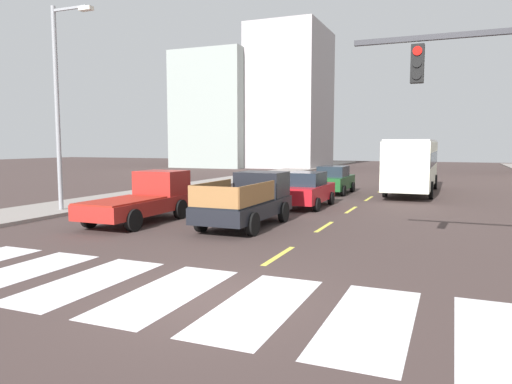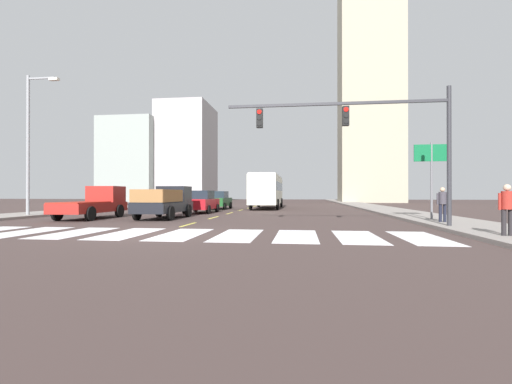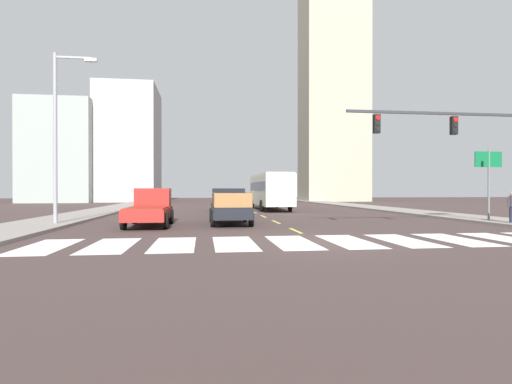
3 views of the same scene
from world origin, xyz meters
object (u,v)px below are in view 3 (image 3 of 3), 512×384
pickup_dark (151,208)px  direction_sign_green (488,170)px  streetlight_left (58,130)px  city_bus (270,189)px  traffic_signal_gantry (477,140)px  sedan_far (223,201)px  pickup_stakebed (230,207)px  sedan_near_left (232,204)px

pickup_dark → direction_sign_green: size_ratio=1.24×
streetlight_left → city_bus: bearing=47.6°
city_bus → traffic_signal_gantry: size_ratio=1.14×
direction_sign_green → sedan_far: bearing=137.1°
streetlight_left → pickup_stakebed: bearing=1.9°
sedan_near_left → streetlight_left: bearing=-149.0°
sedan_near_left → sedan_far: bearing=90.4°
traffic_signal_gantry → sedan_near_left: bearing=134.4°
pickup_dark → traffic_signal_gantry: bearing=-16.4°
pickup_stakebed → traffic_signal_gantry: 12.77m
pickup_dark → pickup_stakebed: bearing=10.2°
pickup_stakebed → direction_sign_green: 15.15m
sedan_far → direction_sign_green: 20.21m
city_bus → sedan_near_left: size_ratio=2.45×
traffic_signal_gantry → city_bus: bearing=108.0°
pickup_stakebed → city_bus: 15.47m
streetlight_left → pickup_dark: bearing=-6.2°
pickup_dark → sedan_near_left: bearing=53.8°
pickup_dark → sedan_near_left: 8.11m
pickup_stakebed → pickup_dark: bearing=-170.8°
pickup_stakebed → pickup_dark: (-4.20, -0.80, -0.02)m
pickup_stakebed → sedan_far: size_ratio=1.18×
pickup_stakebed → pickup_dark: size_ratio=1.00×
traffic_signal_gantry → direction_sign_green: (3.75, 4.12, -1.18)m
pickup_dark → streetlight_left: streetlight_left is taller
sedan_far → streetlight_left: (-9.19, -12.93, 4.11)m
pickup_stakebed → sedan_near_left: 5.82m
sedan_near_left → traffic_signal_gantry: size_ratio=0.46×
pickup_dark → direction_sign_green: direction_sign_green is taller
sedan_near_left → traffic_signal_gantry: traffic_signal_gantry is taller
city_bus → streetlight_left: bearing=-134.2°
pickup_stakebed → sedan_far: (0.25, 12.64, -0.08)m
sedan_far → direction_sign_green: (14.72, -13.68, 2.17)m
city_bus → sedan_near_left: (-4.24, -8.89, -1.09)m
city_bus → sedan_near_left: bearing=-117.2°
city_bus → sedan_near_left: city_bus is taller
city_bus → streetlight_left: (-13.69, -14.98, 3.02)m
pickup_dark → streetlight_left: 6.25m
pickup_dark → sedan_far: (4.45, 13.44, -0.06)m
pickup_stakebed → streetlight_left: size_ratio=0.58×
sedan_far → streetlight_left: streetlight_left is taller
sedan_near_left → direction_sign_green: bearing=-27.1°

